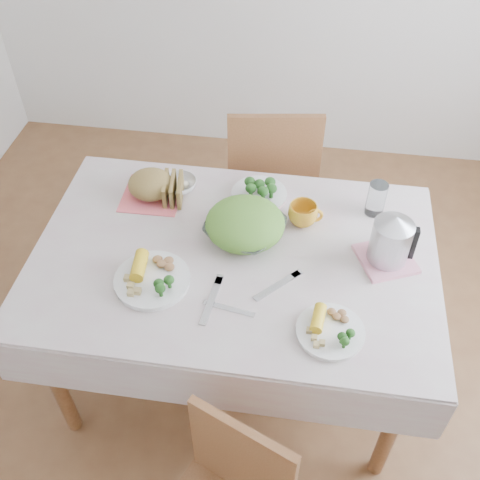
# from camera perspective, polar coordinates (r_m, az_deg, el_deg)

# --- Properties ---
(floor) EXTENTS (3.60, 3.60, 0.00)m
(floor) POSITION_cam_1_polar(r_m,az_deg,el_deg) (2.69, -0.50, -12.64)
(floor) COLOR brown
(floor) RESTS_ON ground
(dining_table) EXTENTS (1.40, 0.90, 0.75)m
(dining_table) POSITION_cam_1_polar(r_m,az_deg,el_deg) (2.39, -0.55, -7.84)
(dining_table) COLOR brown
(dining_table) RESTS_ON floor
(tablecloth) EXTENTS (1.50, 1.00, 0.01)m
(tablecloth) POSITION_cam_1_polar(r_m,az_deg,el_deg) (2.09, -0.62, -1.56)
(tablecloth) COLOR beige
(tablecloth) RESTS_ON dining_table
(chair_far) EXTENTS (0.50, 0.50, 0.97)m
(chair_far) POSITION_cam_1_polar(r_m,az_deg,el_deg) (2.89, 3.09, 6.13)
(chair_far) COLOR brown
(chair_far) RESTS_ON floor
(salad_bowl) EXTENTS (0.38, 0.38, 0.07)m
(salad_bowl) POSITION_cam_1_polar(r_m,az_deg,el_deg) (2.13, 0.51, 1.10)
(salad_bowl) COLOR white
(salad_bowl) RESTS_ON tablecloth
(dinner_plate_left) EXTENTS (0.33, 0.33, 0.02)m
(dinner_plate_left) POSITION_cam_1_polar(r_m,az_deg,el_deg) (2.01, -8.89, -4.06)
(dinner_plate_left) COLOR white
(dinner_plate_left) RESTS_ON tablecloth
(dinner_plate_right) EXTENTS (0.30, 0.30, 0.02)m
(dinner_plate_right) POSITION_cam_1_polar(r_m,az_deg,el_deg) (1.88, 9.15, -9.16)
(dinner_plate_right) COLOR white
(dinner_plate_right) RESTS_ON tablecloth
(broccoli_plate) EXTENTS (0.30, 0.30, 0.02)m
(broccoli_plate) POSITION_cam_1_polar(r_m,az_deg,el_deg) (2.32, 1.95, 4.63)
(broccoli_plate) COLOR beige
(broccoli_plate) RESTS_ON tablecloth
(napkin) EXTENTS (0.25, 0.25, 0.00)m
(napkin) POSITION_cam_1_polar(r_m,az_deg,el_deg) (2.36, -8.90, 4.54)
(napkin) COLOR #F16168
(napkin) RESTS_ON tablecloth
(bread_loaf) EXTENTS (0.22, 0.22, 0.11)m
(bread_loaf) POSITION_cam_1_polar(r_m,az_deg,el_deg) (2.32, -9.06, 5.58)
(bread_loaf) COLOR olive
(bread_loaf) RESTS_ON napkin
(fruit_bowl) EXTENTS (0.18, 0.18, 0.04)m
(fruit_bowl) POSITION_cam_1_polar(r_m,az_deg,el_deg) (2.36, -6.16, 5.61)
(fruit_bowl) COLOR white
(fruit_bowl) RESTS_ON tablecloth
(yellow_mug) EXTENTS (0.13, 0.13, 0.09)m
(yellow_mug) POSITION_cam_1_polar(r_m,az_deg,el_deg) (2.19, 6.40, 2.62)
(yellow_mug) COLOR gold
(yellow_mug) RESTS_ON tablecloth
(glass_tumbler) EXTENTS (0.09, 0.09, 0.14)m
(glass_tumbler) POSITION_cam_1_polar(r_m,az_deg,el_deg) (2.28, 13.66, 3.98)
(glass_tumbler) COLOR white
(glass_tumbler) RESTS_ON tablecloth
(pink_tray) EXTENTS (0.25, 0.25, 0.02)m
(pink_tray) POSITION_cam_1_polar(r_m,az_deg,el_deg) (2.13, 14.58, -1.85)
(pink_tray) COLOR pink
(pink_tray) RESTS_ON tablecloth
(electric_kettle) EXTENTS (0.19, 0.19, 0.20)m
(electric_kettle) POSITION_cam_1_polar(r_m,az_deg,el_deg) (2.05, 15.14, 0.30)
(electric_kettle) COLOR #B2B5BA
(electric_kettle) RESTS_ON pink_tray
(fork_left) EXTENTS (0.05, 0.22, 0.00)m
(fork_left) POSITION_cam_1_polar(r_m,az_deg,el_deg) (1.95, -2.92, -6.14)
(fork_left) COLOR silver
(fork_left) RESTS_ON tablecloth
(fork_right) EXTENTS (0.16, 0.17, 0.00)m
(fork_right) POSITION_cam_1_polar(r_m,az_deg,el_deg) (1.99, 3.82, -4.66)
(fork_right) COLOR silver
(fork_right) RESTS_ON tablecloth
(knife) EXTENTS (0.17, 0.05, 0.00)m
(knife) POSITION_cam_1_polar(r_m,az_deg,el_deg) (1.92, -1.01, -7.01)
(knife) COLOR silver
(knife) RESTS_ON tablecloth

